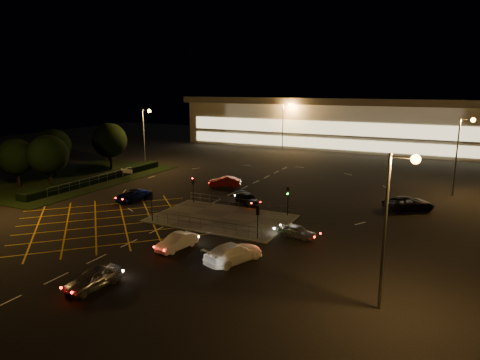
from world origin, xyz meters
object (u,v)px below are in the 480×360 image
at_px(signal_ne, 288,195).
at_px(car_far_dkgrey, 247,199).
at_px(signal_nw, 193,184).
at_px(car_near_silver, 93,278).
at_px(signal_sw, 152,200).
at_px(signal_se, 258,215).
at_px(car_circ_red, 225,182).
at_px(car_left_blue, 132,195).
at_px(car_queue_white, 177,242).
at_px(car_right_silver, 297,231).
at_px(car_approach_white, 233,253).
at_px(car_east_grey, 409,203).

xyz_separation_m(signal_ne, car_far_dkgrey, (-6.03, 2.59, -1.74)).
height_order(signal_nw, car_near_silver, signal_nw).
height_order(signal_sw, car_near_silver, signal_sw).
height_order(signal_se, car_circ_red, signal_se).
relative_size(signal_sw, car_left_blue, 0.68).
bearing_deg(signal_nw, car_left_blue, -163.46).
bearing_deg(car_left_blue, car_queue_white, -31.11).
relative_size(car_far_dkgrey, car_circ_red, 0.96).
bearing_deg(signal_ne, car_right_silver, -62.58).
xyz_separation_m(car_near_silver, car_circ_red, (-6.22, 31.02, 0.02)).
relative_size(signal_sw, car_right_silver, 0.86).
xyz_separation_m(car_left_blue, car_approach_white, (19.83, -11.24, 0.12)).
relative_size(car_queue_white, car_circ_red, 0.90).
distance_m(car_left_blue, car_right_silver, 22.91).
distance_m(signal_ne, car_circ_red, 15.65).
xyz_separation_m(signal_sw, car_right_silver, (15.09, 2.02, -1.74)).
bearing_deg(signal_se, car_circ_red, -53.58).
distance_m(signal_se, signal_nw, 14.41).
bearing_deg(car_circ_red, car_approach_white, 7.24).
relative_size(signal_sw, car_queue_white, 0.78).
xyz_separation_m(signal_nw, car_left_blue, (-7.51, -2.23, -1.72)).
xyz_separation_m(signal_se, car_circ_red, (-12.62, 17.10, -1.63)).
distance_m(signal_ne, car_left_blue, 19.71).
relative_size(signal_se, car_right_silver, 0.86).
height_order(car_circ_red, car_east_grey, car_east_grey).
distance_m(car_right_silver, car_circ_red, 21.78).
height_order(signal_ne, car_left_blue, signal_ne).
distance_m(signal_se, signal_ne, 7.99).
distance_m(signal_nw, car_right_silver, 16.32).
bearing_deg(signal_se, car_east_grey, -125.19).
relative_size(signal_sw, signal_nw, 1.00).
bearing_deg(car_east_grey, signal_se, 108.81).
distance_m(car_left_blue, car_east_grey, 32.82).
relative_size(signal_se, signal_ne, 1.00).
distance_m(signal_nw, signal_ne, 12.00).
height_order(car_east_grey, car_approach_white, car_east_grey).
xyz_separation_m(car_right_silver, car_approach_white, (-2.78, -7.51, 0.14)).
distance_m(car_circ_red, car_approach_white, 26.03).
xyz_separation_m(signal_sw, car_far_dkgrey, (5.97, 10.58, -1.74)).
distance_m(signal_sw, car_left_blue, 9.62).
distance_m(signal_se, car_right_silver, 4.09).
xyz_separation_m(signal_nw, car_queue_white, (6.68, -13.22, -1.70)).
distance_m(car_queue_white, car_right_silver, 11.11).
height_order(signal_sw, car_circ_red, signal_sw).
xyz_separation_m(car_left_blue, car_far_dkgrey, (13.49, 4.82, -0.02)).
distance_m(signal_nw, car_approach_white, 18.33).
distance_m(signal_ne, car_queue_white, 14.35).
relative_size(car_queue_white, car_far_dkgrey, 0.94).
bearing_deg(car_near_silver, car_east_grey, 67.57).
bearing_deg(car_queue_white, car_circ_red, 118.63).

